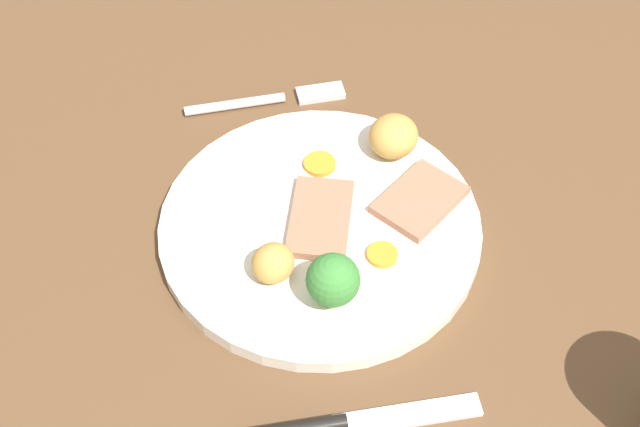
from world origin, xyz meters
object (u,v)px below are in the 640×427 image
object	(u,v)px
roast_potato_left	(393,136)
carrot_coin_back	(382,255)
broccoli_floret	(333,281)
meat_slice_main	(320,218)
carrot_coin_front	(316,165)
meat_slice_under	(420,200)
dinner_plate	(320,227)
roast_potato_right	(273,263)
knife	(334,425)
fork	(271,100)

from	to	relation	value
roast_potato_left	carrot_coin_back	xyz separation A→B (cm)	(10.92, -4.43, -1.49)
broccoli_floret	carrot_coin_back	bearing A→B (deg)	121.68
meat_slice_main	carrot_coin_front	size ratio (longest dim) A/B	2.91
meat_slice_under	carrot_coin_back	bearing A→B (deg)	-46.34
carrot_coin_back	broccoli_floret	xyz separation A→B (cm)	(3.03, -4.91, 2.43)
roast_potato_left	dinner_plate	bearing A→B (deg)	-53.12
meat_slice_main	carrot_coin_front	distance (cm)	6.13
roast_potato_left	carrot_coin_back	bearing A→B (deg)	-22.09
broccoli_floret	roast_potato_right	bearing A→B (deg)	-133.26
meat_slice_main	knife	distance (cm)	17.53
roast_potato_right	fork	world-z (taller)	roast_potato_right
meat_slice_main	roast_potato_left	distance (cm)	10.35
meat_slice_main	fork	world-z (taller)	meat_slice_main
dinner_plate	roast_potato_left	xyz separation A→B (cm)	(-6.18, 8.24, 2.42)
fork	carrot_coin_back	bearing A→B (deg)	-75.83
dinner_plate	carrot_coin_back	xyz separation A→B (cm)	(4.74, 3.81, 0.93)
carrot_coin_back	carrot_coin_front	bearing A→B (deg)	-166.51
carrot_coin_back	fork	size ratio (longest dim) A/B	0.16
broccoli_floret	knife	size ratio (longest dim) A/B	0.26
broccoli_floret	meat_slice_main	bearing A→B (deg)	171.67
meat_slice_under	fork	distance (cm)	18.99
dinner_plate	broccoli_floret	distance (cm)	8.54
carrot_coin_front	knife	bearing A→B (deg)	-11.87
carrot_coin_back	broccoli_floret	size ratio (longest dim) A/B	0.52
roast_potato_left	fork	xyz separation A→B (cm)	(-10.26, -8.67, -2.74)
meat_slice_main	roast_potato_right	xyz separation A→B (cm)	(4.26, -4.89, 1.13)
dinner_plate	roast_potato_left	size ratio (longest dim) A/B	5.82
roast_potato_left	knife	distance (cm)	26.24
dinner_plate	knife	xyz separation A→B (cm)	(17.07, -3.63, -0.25)
carrot_coin_front	dinner_plate	bearing A→B (deg)	-11.51
fork	carrot_coin_front	bearing A→B (deg)	-78.11
roast_potato_right	knife	distance (cm)	13.12
meat_slice_under	knife	size ratio (longest dim) A/B	0.39
dinner_plate	roast_potato_right	xyz separation A→B (cm)	(4.24, -4.85, 2.23)
carrot_coin_back	fork	distance (cm)	21.63
dinner_plate	roast_potato_right	world-z (taller)	roast_potato_right
dinner_plate	carrot_coin_front	world-z (taller)	carrot_coin_front
carrot_coin_front	meat_slice_under	bearing A→B (deg)	49.26
roast_potato_right	meat_slice_main	bearing A→B (deg)	131.07
dinner_plate	broccoli_floret	xyz separation A→B (cm)	(7.77, -1.10, 3.36)
roast_potato_right	carrot_coin_back	xyz separation A→B (cm)	(0.49, 8.66, -1.29)
meat_slice_under	fork	world-z (taller)	meat_slice_under
roast_potato_left	roast_potato_right	distance (cm)	16.73
meat_slice_under	roast_potato_left	bearing A→B (deg)	-177.59
meat_slice_under	carrot_coin_front	size ratio (longest dim) A/B	2.59
broccoli_floret	fork	world-z (taller)	broccoli_floret
carrot_coin_front	fork	bearing A→B (deg)	-170.96
dinner_plate	fork	bearing A→B (deg)	-178.49
carrot_coin_back	knife	size ratio (longest dim) A/B	0.13
meat_slice_under	carrot_coin_back	xyz separation A→B (cm)	(4.49, -4.70, -0.17)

